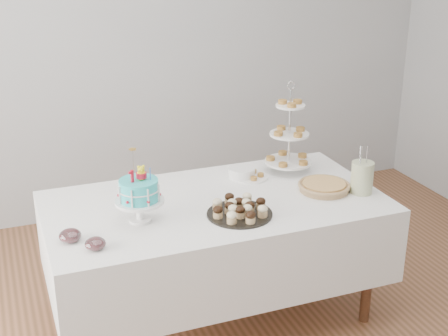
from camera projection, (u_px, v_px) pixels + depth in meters
name	position (u px, v px, depth m)	size (l,w,h in m)	color
walls	(236.00, 117.00, 3.08)	(5.04, 4.04, 2.70)	#A3A5A8
table	(215.00, 236.00, 3.63)	(1.92, 1.02, 0.77)	white
birthday_cake	(140.00, 202.00, 3.27)	(0.26, 0.26, 0.40)	white
cupcake_tray	(240.00, 208.00, 3.36)	(0.36, 0.36, 0.08)	black
pie	(324.00, 186.00, 3.68)	(0.31, 0.31, 0.05)	#A6835A
tiered_stand	(289.00, 135.00, 3.89)	(0.30, 0.30, 0.59)	silver
plate_stack	(242.00, 173.00, 3.87)	(0.17, 0.17, 0.06)	white
pastry_plate	(250.00, 176.00, 3.86)	(0.22, 0.22, 0.03)	white
jam_bowl_a	(95.00, 244.00, 3.01)	(0.10, 0.10, 0.06)	silver
jam_bowl_b	(70.00, 236.00, 3.08)	(0.11, 0.11, 0.07)	silver
utensil_pitcher	(362.00, 176.00, 3.62)	(0.14, 0.13, 0.29)	beige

